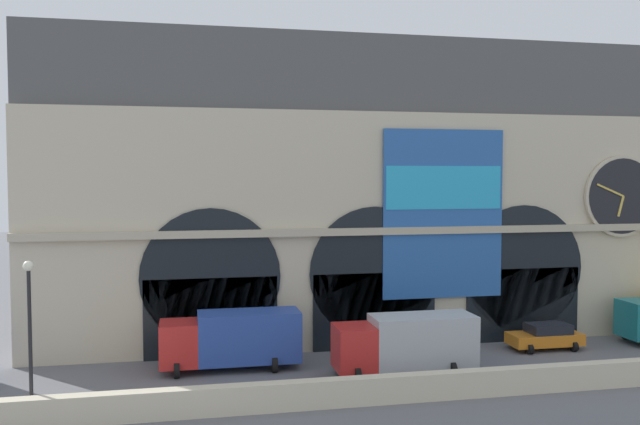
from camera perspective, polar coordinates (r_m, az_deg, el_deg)
name	(u,v)px	position (r m, az deg, el deg)	size (l,w,h in m)	color
ground_plane	(401,372)	(36.34, 7.01, -13.60)	(200.00, 200.00, 0.00)	slate
quay_parapet_wall	(431,386)	(32.21, 9.58, -14.64)	(90.00, 0.70, 1.27)	beige
station_building	(365,196)	(41.94, 3.92, 1.46)	(41.09, 5.24, 19.10)	beige
box_truck_midwest	(233,338)	(36.47, -7.60, -10.77)	(7.50, 2.91, 3.12)	red
box_truck_center	(407,342)	(35.59, 7.52, -11.12)	(7.50, 2.91, 3.12)	red
car_mideast	(546,336)	(42.64, 19.00, -10.11)	(4.40, 2.22, 1.55)	orange
street_lamp_quayside	(30,319)	(30.70, -23.90, -8.47)	(0.44, 0.44, 6.90)	black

